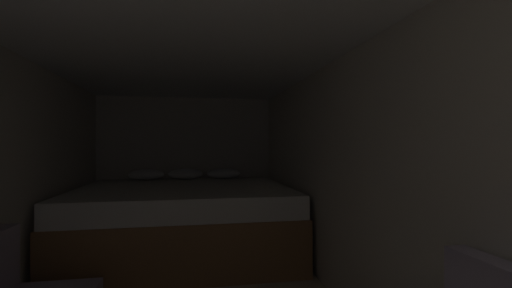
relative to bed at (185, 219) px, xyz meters
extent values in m
cube|color=beige|center=(0.00, 1.10, 0.59)|extent=(2.62, 0.05, 1.98)
cube|color=beige|center=(1.29, -1.58, 0.59)|extent=(0.05, 5.31, 1.98)
cube|color=white|center=(0.00, -1.58, 1.61)|extent=(2.62, 5.31, 0.05)
cube|color=olive|center=(0.00, -0.01, -0.12)|extent=(2.40, 2.08, 0.56)
cube|color=white|center=(0.00, -0.01, 0.27)|extent=(2.36, 2.04, 0.23)
ellipsoid|color=white|center=(-0.54, 0.83, 0.46)|extent=(0.48, 0.28, 0.15)
ellipsoid|color=white|center=(0.54, 0.83, 0.46)|extent=(0.48, 0.28, 0.15)
ellipsoid|color=white|center=(0.00, 0.83, 0.46)|extent=(0.48, 0.28, 0.15)
camera|label=1|loc=(0.08, -4.09, 0.86)|focal=23.86mm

